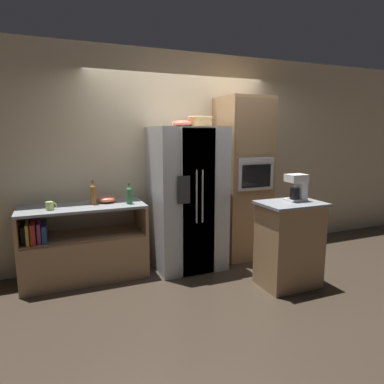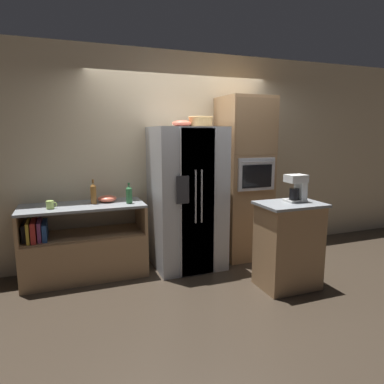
# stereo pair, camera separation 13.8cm
# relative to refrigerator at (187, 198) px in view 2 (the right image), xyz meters

# --- Properties ---
(ground_plane) EXTENTS (20.00, 20.00, 0.00)m
(ground_plane) POSITION_rel_refrigerator_xyz_m (0.08, -0.08, -0.90)
(ground_plane) COLOR #382D23
(wall_back) EXTENTS (12.00, 0.06, 2.80)m
(wall_back) POSITION_rel_refrigerator_xyz_m (0.08, 0.43, 0.50)
(wall_back) COLOR beige
(wall_back) RESTS_ON ground_plane
(counter_left) EXTENTS (1.43, 0.61, 0.89)m
(counter_left) POSITION_rel_refrigerator_xyz_m (-1.30, 0.09, -0.58)
(counter_left) COLOR #A87F56
(counter_left) RESTS_ON ground_plane
(refrigerator) EXTENTS (0.87, 0.83, 1.81)m
(refrigerator) POSITION_rel_refrigerator_xyz_m (0.00, 0.00, 0.00)
(refrigerator) COLOR silver
(refrigerator) RESTS_ON ground_plane
(wall_oven) EXTENTS (0.64, 0.71, 2.21)m
(wall_oven) POSITION_rel_refrigerator_xyz_m (0.86, 0.07, 0.20)
(wall_oven) COLOR #A87F56
(wall_oven) RESTS_ON ground_plane
(island_counter) EXTENTS (0.70, 0.51, 0.97)m
(island_counter) POSITION_rel_refrigerator_xyz_m (0.85, -1.01, -0.41)
(island_counter) COLOR #A87F56
(island_counter) RESTS_ON ground_plane
(wicker_basket) EXTENTS (0.31, 0.31, 0.13)m
(wicker_basket) POSITION_rel_refrigerator_xyz_m (0.18, -0.01, 0.97)
(wicker_basket) COLOR tan
(wicker_basket) RESTS_ON refrigerator
(fruit_bowl) EXTENTS (0.24, 0.24, 0.08)m
(fruit_bowl) POSITION_rel_refrigerator_xyz_m (-0.07, -0.02, 0.94)
(fruit_bowl) COLOR #DB664C
(fruit_bowl) RESTS_ON refrigerator
(bottle_tall) EXTENTS (0.07, 0.07, 0.25)m
(bottle_tall) POSITION_rel_refrigerator_xyz_m (-0.75, -0.01, 0.10)
(bottle_tall) COLOR #33723F
(bottle_tall) RESTS_ON counter_left
(bottle_short) EXTENTS (0.07, 0.07, 0.30)m
(bottle_short) POSITION_rel_refrigerator_xyz_m (-1.15, 0.11, 0.12)
(bottle_short) COLOR brown
(bottle_short) RESTS_ON counter_left
(mug) EXTENTS (0.12, 0.08, 0.09)m
(mug) POSITION_rel_refrigerator_xyz_m (-1.63, -0.01, 0.03)
(mug) COLOR #B2D166
(mug) RESTS_ON counter_left
(mixing_bowl) EXTENTS (0.23, 0.23, 0.08)m
(mixing_bowl) POSITION_rel_refrigerator_xyz_m (-0.99, 0.18, 0.03)
(mixing_bowl) COLOR #DB664C
(mixing_bowl) RESTS_ON counter_left
(coffee_maker) EXTENTS (0.22, 0.17, 0.30)m
(coffee_maker) POSITION_rel_refrigerator_xyz_m (0.96, -0.97, 0.24)
(coffee_maker) COLOR white
(coffee_maker) RESTS_ON island_counter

